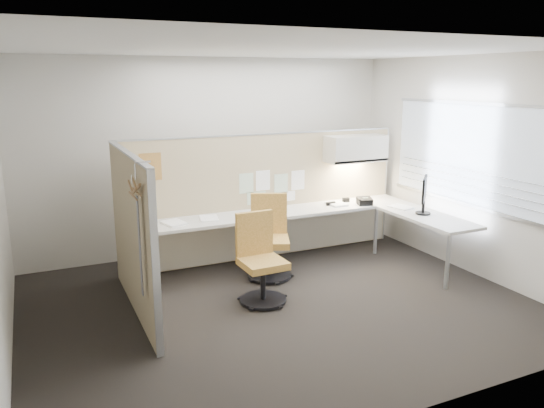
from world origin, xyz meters
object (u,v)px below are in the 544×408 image
chair_right (269,240)px  monitor (424,193)px  desk (305,220)px  phone (364,201)px  chair_left (260,261)px

chair_right → monitor: size_ratio=2.09×
desk → phone: bearing=-0.5°
chair_right → monitor: bearing=8.5°
chair_left → chair_right: (0.42, 0.66, 0.02)m
chair_left → phone: 2.27m
desk → phone: 0.98m
phone → desk: bearing=-163.7°
phone → chair_right: bearing=-153.8°
desk → monitor: monitor is taller
desk → chair_right: size_ratio=3.81×
desk → chair_left: bearing=-139.0°
phone → monitor: bearing=-45.9°
desk → monitor: (1.37, -0.80, 0.42)m
chair_right → monitor: monitor is taller
chair_left → monitor: (2.45, 0.14, 0.55)m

